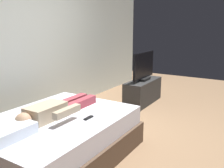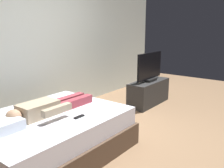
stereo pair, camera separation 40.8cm
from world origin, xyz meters
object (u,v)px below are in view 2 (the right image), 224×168
Objects in this scene: person at (48,108)px; tv at (150,67)px; bed at (49,135)px; remote at (79,117)px; tv_stand at (149,92)px.

tv is (2.61, 0.00, 0.16)m from person.
bed is 0.50m from remote.
person is at bearing 50.32° from bed.
remote is (0.15, -0.40, -0.07)m from person.
bed is at bearing -179.16° from tv.
tv_stand is at bearing 9.44° from remote.
bed is at bearing -129.68° from person.
tv is at bearing 180.00° from tv_stand.
tv is (2.46, 0.41, 0.24)m from remote.
tv reaches higher than tv_stand.
tv reaches higher than remote.
remote is 2.50m from tv.
bed reaches higher than tv_stand.
remote is 0.14× the size of tv_stand.
person is 8.40× the size of remote.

